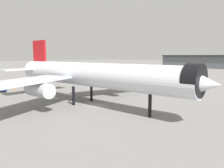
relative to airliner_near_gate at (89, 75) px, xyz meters
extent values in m
plane|color=slate|center=(2.27, -0.09, -7.01)|extent=(900.00, 900.00, 0.00)
cylinder|color=silver|center=(0.37, 0.02, 0.12)|extent=(51.05, 8.84, 5.49)
cone|color=silver|center=(25.71, 1.70, 0.12)|extent=(6.38, 5.77, 5.38)
cone|color=silver|center=(-24.97, -1.66, 0.12)|extent=(7.46, 5.67, 5.21)
cylinder|color=black|center=(24.61, 1.63, 0.54)|extent=(2.83, 5.69, 5.54)
cube|color=silver|center=(-4.48, 13.91, -0.56)|extent=(13.49, 24.15, 0.44)
cylinder|color=#B7BAC1|center=(-3.09, 11.25, -2.37)|extent=(7.30, 3.48, 3.02)
cube|color=silver|center=(-2.61, -14.38, -0.56)|extent=(16.03, 24.24, 0.44)
cylinder|color=#B7BAC1|center=(-1.57, -11.56, -2.37)|extent=(7.30, 3.48, 3.02)
cube|color=red|center=(-20.92, -1.39, 4.51)|extent=(6.12, 0.95, 8.78)
cube|color=silver|center=(-22.33, 4.48, 0.67)|extent=(5.17, 9.43, 0.33)
cube|color=silver|center=(-21.54, -7.38, 0.67)|extent=(5.17, 9.43, 0.33)
cylinder|color=black|center=(16.59, 1.10, -4.81)|extent=(0.66, 0.66, 4.39)
cylinder|color=black|center=(-2.36, 2.73, -4.81)|extent=(0.66, 0.66, 4.39)
cylinder|color=black|center=(-1.98, -3.02, -4.81)|extent=(0.66, 0.66, 4.39)
cube|color=black|center=(3.07, 35.22, -6.38)|extent=(4.32, 5.96, 0.35)
cube|color=silver|center=(2.41, 36.73, -5.41)|extent=(2.99, 2.94, 1.60)
cube|color=#1E2D38|center=(2.01, 37.64, -5.09)|extent=(1.80, 0.85, 0.80)
cube|color=silver|center=(3.47, 34.32, -5.11)|extent=(3.43, 3.95, 2.20)
cylinder|color=black|center=(1.25, 36.52, -6.56)|extent=(0.62, 0.94, 0.90)
cylinder|color=black|center=(3.35, 37.45, -6.56)|extent=(0.62, 0.94, 0.90)
cylinder|color=black|center=(2.80, 33.00, -6.56)|extent=(0.62, 0.94, 0.90)
cylinder|color=black|center=(4.90, 33.92, -6.56)|extent=(0.62, 0.94, 0.90)
cube|color=black|center=(-32.72, -8.87, -6.51)|extent=(3.04, 3.56, 0.30)
cube|color=#194799|center=(-32.42, -8.38, -5.91)|extent=(2.37, 2.47, 0.90)
cylinder|color=black|center=(-31.45, -8.34, -6.66)|extent=(0.61, 0.74, 0.70)
cylinder|color=black|center=(-32.81, -7.50, -6.66)|extent=(0.61, 0.74, 0.70)
cone|color=#F2600C|center=(-34.67, -3.96, -6.72)|extent=(0.46, 0.46, 0.57)
cone|color=#F2600C|center=(-21.13, 26.36, -6.71)|extent=(0.49, 0.49, 0.61)
camera|label=1|loc=(39.58, -32.25, 4.48)|focal=34.92mm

